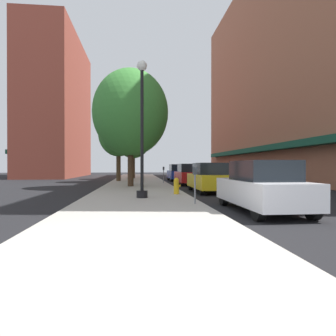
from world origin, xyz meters
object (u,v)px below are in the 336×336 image
(tree_mid, at_px, (118,134))
(car_red, at_px, (189,175))
(fire_hydrant, at_px, (176,186))
(tree_far, at_px, (133,138))
(car_white, at_px, (262,187))
(car_yellow, at_px, (209,178))
(parking_meter_near, at_px, (195,181))
(parking_meter_far, at_px, (164,173))
(lamppost, at_px, (142,126))
(car_blue, at_px, (178,173))
(tree_near, at_px, (131,113))

(tree_mid, bearing_deg, car_red, -37.73)
(fire_hydrant, bearing_deg, tree_far, 97.22)
(car_white, xyz_separation_m, car_yellow, (0.00, 7.00, 0.00))
(tree_mid, distance_m, tree_far, 5.86)
(fire_hydrant, distance_m, parking_meter_near, 3.75)
(parking_meter_far, distance_m, car_red, 2.05)
(tree_mid, height_order, car_red, tree_mid)
(lamppost, relative_size, parking_meter_near, 4.50)
(car_yellow, relative_size, car_blue, 1.00)
(lamppost, xyz_separation_m, parking_meter_far, (1.87, 10.70, -2.25))
(tree_near, bearing_deg, lamppost, -84.85)
(parking_meter_far, xyz_separation_m, car_white, (1.95, -14.23, -0.14))
(lamppost, height_order, car_white, lamppost)
(parking_meter_near, bearing_deg, car_yellow, 71.14)
(parking_meter_near, bearing_deg, tree_mid, 102.81)
(car_blue, bearing_deg, car_yellow, -92.13)
(fire_hydrant, xyz_separation_m, tree_near, (-2.36, 5.88, 4.59))
(tree_far, xyz_separation_m, car_yellow, (4.51, -16.79, -3.78))
(fire_hydrant, distance_m, tree_near, 7.83)
(tree_mid, height_order, tree_far, tree_far)
(fire_hydrant, distance_m, car_white, 5.45)
(tree_far, distance_m, car_yellow, 17.79)
(lamppost, relative_size, tree_far, 0.87)
(lamppost, distance_m, fire_hydrant, 3.50)
(lamppost, bearing_deg, car_yellow, 42.25)
(parking_meter_far, distance_m, tree_far, 10.55)
(parking_meter_near, xyz_separation_m, car_red, (1.95, 12.32, -0.14))
(lamppost, distance_m, tree_near, 7.64)
(tree_near, height_order, tree_mid, tree_near)
(lamppost, xyz_separation_m, car_red, (3.82, 10.08, -2.39))
(parking_meter_far, height_order, car_blue, car_blue)
(parking_meter_far, distance_m, tree_near, 5.91)
(parking_meter_far, relative_size, car_blue, 0.30)
(parking_meter_far, relative_size, car_white, 0.30)
(parking_meter_near, relative_size, tree_near, 0.17)
(fire_hydrant, height_order, tree_far, tree_far)
(parking_meter_near, height_order, tree_near, tree_near)
(tree_near, relative_size, tree_far, 1.17)
(tree_mid, height_order, car_blue, tree_mid)
(fire_hydrant, xyz_separation_m, car_blue, (2.13, 14.98, 0.29))
(car_red, bearing_deg, car_blue, 90.66)
(tree_far, bearing_deg, parking_meter_far, -74.99)
(tree_mid, bearing_deg, parking_meter_far, -45.17)
(parking_meter_far, bearing_deg, tree_far, 105.01)
(tree_mid, bearing_deg, parking_meter_near, -77.19)
(fire_hydrant, relative_size, tree_mid, 0.12)
(car_red, distance_m, car_blue, 6.38)
(parking_meter_near, distance_m, tree_far, 22.94)
(tree_mid, bearing_deg, fire_hydrant, -74.46)
(lamppost, bearing_deg, car_red, 69.23)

